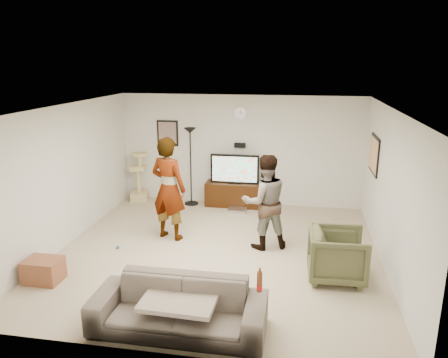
% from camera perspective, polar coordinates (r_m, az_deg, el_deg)
% --- Properties ---
extents(floor, '(5.50, 5.50, 0.02)m').
position_cam_1_polar(floor, '(7.61, -0.82, -9.73)').
color(floor, tan).
rests_on(floor, ground).
extents(ceiling, '(5.50, 5.50, 0.02)m').
position_cam_1_polar(ceiling, '(6.92, -0.90, 9.50)').
color(ceiling, white).
rests_on(ceiling, wall_back).
extents(wall_back, '(5.50, 0.04, 2.50)m').
position_cam_1_polar(wall_back, '(9.80, 2.16, 3.81)').
color(wall_back, silver).
rests_on(wall_back, floor).
extents(wall_front, '(5.50, 0.04, 2.50)m').
position_cam_1_polar(wall_front, '(4.66, -7.31, -9.83)').
color(wall_front, silver).
rests_on(wall_front, floor).
extents(wall_left, '(0.04, 5.50, 2.50)m').
position_cam_1_polar(wall_left, '(8.13, -20.28, 0.39)').
color(wall_left, silver).
rests_on(wall_left, floor).
extents(wall_right, '(0.04, 5.50, 2.50)m').
position_cam_1_polar(wall_right, '(7.19, 21.20, -1.59)').
color(wall_right, silver).
rests_on(wall_right, floor).
extents(wall_clock, '(0.26, 0.04, 0.26)m').
position_cam_1_polar(wall_clock, '(9.64, 2.19, 8.73)').
color(wall_clock, white).
rests_on(wall_clock, wall_back).
extents(wall_speaker, '(0.25, 0.10, 0.10)m').
position_cam_1_polar(wall_speaker, '(9.72, 2.12, 4.49)').
color(wall_speaker, black).
rests_on(wall_speaker, wall_back).
extents(picture_back, '(0.42, 0.03, 0.52)m').
position_cam_1_polar(picture_back, '(10.09, -7.50, 6.05)').
color(picture_back, '#78645C').
rests_on(picture_back, wall_back).
extents(picture_right, '(0.03, 0.78, 0.62)m').
position_cam_1_polar(picture_right, '(8.66, 19.30, 3.07)').
color(picture_right, '#F3A66F').
rests_on(picture_right, wall_right).
extents(tv_stand, '(1.32, 0.45, 0.55)m').
position_cam_1_polar(tv_stand, '(9.83, 1.42, -2.04)').
color(tv_stand, black).
rests_on(tv_stand, floor).
extents(console_box, '(0.40, 0.30, 0.07)m').
position_cam_1_polar(console_box, '(9.51, 1.75, -4.15)').
color(console_box, silver).
rests_on(console_box, floor).
extents(tv, '(1.10, 0.08, 0.65)m').
position_cam_1_polar(tv, '(9.66, 1.44, 1.36)').
color(tv, black).
rests_on(tv, tv_stand).
extents(tv_screen, '(1.01, 0.01, 0.57)m').
position_cam_1_polar(tv_screen, '(9.62, 1.40, 1.29)').
color(tv_screen, '#3BD4EC').
rests_on(tv_screen, tv).
extents(floor_lamp, '(0.32, 0.32, 1.77)m').
position_cam_1_polar(floor_lamp, '(9.81, -4.44, 1.61)').
color(floor_lamp, black).
rests_on(floor_lamp, floor).
extents(cat_tree, '(0.44, 0.44, 1.18)m').
position_cam_1_polar(cat_tree, '(10.31, -11.30, 0.33)').
color(cat_tree, '#CDBC7F').
rests_on(cat_tree, floor).
extents(person_left, '(0.81, 0.65, 1.92)m').
position_cam_1_polar(person_left, '(7.93, -7.36, -1.29)').
color(person_left, '#9997A6').
rests_on(person_left, floor).
extents(person_right, '(1.00, 0.89, 1.69)m').
position_cam_1_polar(person_right, '(7.54, 5.45, -3.04)').
color(person_right, teal).
rests_on(person_right, floor).
extents(sofa, '(2.14, 0.84, 0.63)m').
position_cam_1_polar(sofa, '(5.52, -6.05, -16.53)').
color(sofa, '#5C524A').
rests_on(sofa, floor).
extents(throw_blanket, '(0.92, 0.73, 0.06)m').
position_cam_1_polar(throw_blanket, '(5.46, -5.85, -15.58)').
color(throw_blanket, '#B5A192').
rests_on(throw_blanket, sofa).
extents(beer_bottle, '(0.06, 0.06, 0.25)m').
position_cam_1_polar(beer_bottle, '(5.14, 4.74, -13.44)').
color(beer_bottle, '#5F2E17').
rests_on(beer_bottle, sofa).
extents(armchair, '(0.87, 0.85, 0.77)m').
position_cam_1_polar(armchair, '(6.81, 14.81, -9.75)').
color(armchair, '#484C2E').
rests_on(armchair, floor).
extents(side_table, '(0.54, 0.41, 0.36)m').
position_cam_1_polar(side_table, '(7.15, -22.85, -11.11)').
color(side_table, brown).
rests_on(side_table, floor).
extents(toy_ball, '(0.06, 0.06, 0.06)m').
position_cam_1_polar(toy_ball, '(7.94, -13.93, -8.79)').
color(toy_ball, '#1B5C8D').
rests_on(toy_ball, floor).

